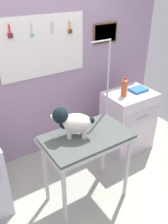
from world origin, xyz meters
TOP-DOWN VIEW (x-y plane):
  - ground at (0.00, 0.00)m, footprint 4.40×4.00m
  - rear_wall_panel at (0.01, 1.28)m, footprint 4.00×0.11m
  - grooming_table at (0.01, 0.11)m, footprint 0.93×0.56m
  - grooming_arm at (0.48, 0.42)m, footprint 0.29×0.11m
  - dog at (-0.12, 0.20)m, footprint 0.42×0.34m
  - cabinet_right at (1.08, 0.63)m, footprint 0.68×0.54m
  - soda_bottle at (0.94, 0.62)m, footprint 0.08×0.08m
  - supply_tray at (1.22, 0.62)m, footprint 0.24×0.18m

SIDE VIEW (x-z plane):
  - ground at x=0.00m, z-range -0.04..0.00m
  - cabinet_right at x=1.08m, z-range 0.00..0.91m
  - grooming_table at x=0.01m, z-range 0.34..1.24m
  - grooming_arm at x=0.48m, z-range -0.06..1.71m
  - supply_tray at x=1.22m, z-range 0.91..0.95m
  - soda_bottle at x=0.94m, z-range 0.90..1.16m
  - dog at x=-0.12m, z-range 0.91..1.24m
  - rear_wall_panel at x=0.01m, z-range 0.01..2.31m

